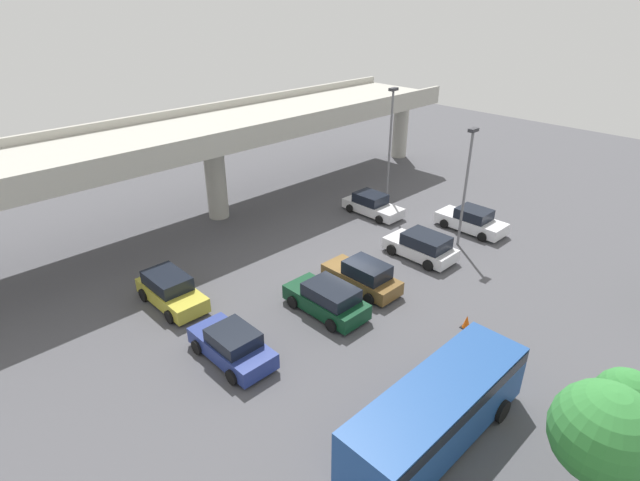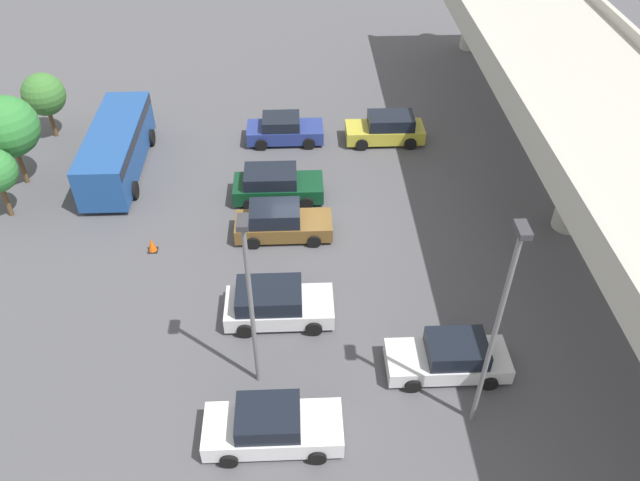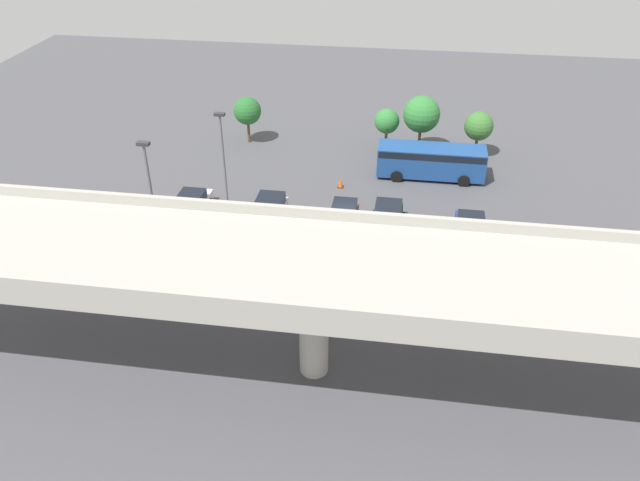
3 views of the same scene
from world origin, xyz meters
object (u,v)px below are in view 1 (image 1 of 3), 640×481
object	(u,v)px
parked_car_0	(171,290)
parked_car_3	(422,246)
parked_car_6	(232,345)
traffic_cone	(467,322)
parked_car_5	(472,221)
tree_front_centre	(604,433)
tree_front_right	(625,400)
parked_car_1	(327,299)
parked_car_2	(363,276)
lamp_post_mid_lot	(467,179)
lamp_post_near_aisle	(390,140)
shuttle_bus	(438,408)
parked_car_4	(372,205)

from	to	relation	value
parked_car_0	parked_car_3	distance (m)	14.85
parked_car_6	traffic_cone	bearing A→B (deg)	-122.61
parked_car_0	traffic_cone	xyz separation A→B (m)	(9.18, -11.88, -0.46)
parked_car_5	tree_front_centre	xyz separation A→B (m)	(-15.81, -13.23, 2.59)
parked_car_3	tree_front_right	size ratio (longest dim) A/B	1.20
parked_car_0	parked_car_3	world-z (taller)	parked_car_0
parked_car_6	traffic_cone	xyz separation A→B (m)	(9.44, -6.04, -0.40)
parked_car_1	parked_car_2	size ratio (longest dim) A/B	1.00
lamp_post_mid_lot	lamp_post_near_aisle	bearing A→B (deg)	75.06
parked_car_0	lamp_post_mid_lot	size ratio (longest dim) A/B	0.59
parked_car_3	lamp_post_near_aisle	bearing A→B (deg)	-36.62
shuttle_bus	tree_front_right	bearing A→B (deg)	-50.74
tree_front_centre	tree_front_right	bearing A→B (deg)	2.40
tree_front_right	shuttle_bus	bearing A→B (deg)	129.26
parked_car_4	lamp_post_mid_lot	bearing A→B (deg)	1.42
tree_front_centre	parked_car_3	bearing A→B (deg)	52.56
tree_front_right	parked_car_3	bearing A→B (deg)	60.86
parked_car_4	parked_car_6	bearing A→B (deg)	-69.65
parked_car_5	lamp_post_mid_lot	distance (m)	4.55
lamp_post_mid_lot	tree_front_right	bearing A→B (deg)	-129.85
tree_front_centre	tree_front_right	world-z (taller)	tree_front_centre
parked_car_3	tree_front_centre	size ratio (longest dim) A/B	0.90
shuttle_bus	lamp_post_near_aisle	bearing A→B (deg)	43.53
parked_car_4	parked_car_6	xyz separation A→B (m)	(-16.73, -6.20, 0.03)
parked_car_3	tree_front_centre	world-z (taller)	tree_front_centre
tree_front_centre	tree_front_right	xyz separation A→B (m)	(2.83, 0.12, -0.73)
parked_car_4	tree_front_centre	size ratio (longest dim) A/B	0.94
parked_car_0	tree_front_centre	world-z (taller)	tree_front_centre
traffic_cone	tree_front_right	bearing A→B (deg)	-111.98
lamp_post_near_aisle	traffic_cone	distance (m)	16.50
parked_car_2	parked_car_3	distance (m)	5.25
parked_car_1	lamp_post_near_aisle	world-z (taller)	lamp_post_near_aisle
lamp_post_mid_lot	parked_car_5	bearing A→B (deg)	12.95
tree_front_centre	traffic_cone	xyz separation A→B (m)	(5.82, 7.53, -2.99)
parked_car_1	traffic_cone	bearing A→B (deg)	-145.41
parked_car_2	tree_front_centre	bearing A→B (deg)	159.87
parked_car_0	parked_car_3	bearing A→B (deg)	65.66
parked_car_1	tree_front_right	size ratio (longest dim) A/B	1.23
parked_car_0	shuttle_bus	size ratio (longest dim) A/B	0.53
parked_car_4	tree_front_centre	xyz separation A→B (m)	(-13.12, -19.77, 2.62)
parked_car_1	shuttle_bus	xyz separation A→B (m)	(-2.88, -8.44, 0.73)
parked_car_4	parked_car_2	bearing A→B (deg)	-52.32
shuttle_bus	tree_front_centre	bearing A→B (deg)	-78.66
parked_car_6	tree_front_centre	xyz separation A→B (m)	(3.61, -13.57, 2.59)
parked_car_2	parked_car_3	bearing A→B (deg)	-91.75
parked_car_5	tree_front_right	bearing A→B (deg)	135.29
parked_car_5	lamp_post_mid_lot	bearing A→B (deg)	102.95
parked_car_2	tree_front_centre	world-z (taller)	tree_front_centre
parked_car_1	traffic_cone	size ratio (longest dim) A/B	6.43
parked_car_1	parked_car_4	xyz separation A→B (m)	(11.19, 6.58, -0.09)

